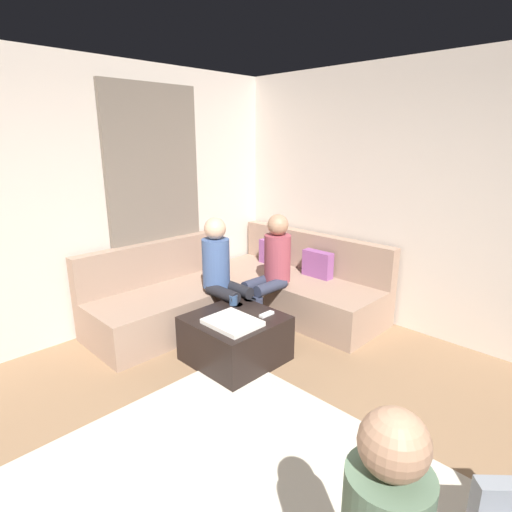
% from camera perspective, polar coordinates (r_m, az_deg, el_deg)
% --- Properties ---
extents(wall_back, '(6.00, 0.12, 2.70)m').
position_cam_1_polar(wall_back, '(4.22, 29.73, 5.73)').
color(wall_back, beige).
rests_on(wall_back, ground_plane).
extents(wall_left, '(0.12, 6.00, 2.70)m').
position_cam_1_polar(wall_left, '(4.20, -29.83, 5.68)').
color(wall_left, beige).
rests_on(wall_left, ground_plane).
extents(curtain_panel, '(0.06, 1.10, 2.50)m').
position_cam_1_polar(curtain_panel, '(4.64, -13.72, 6.88)').
color(curtain_panel, '#726659').
rests_on(curtain_panel, ground_plane).
extents(sectional_couch, '(2.10, 2.55, 0.87)m').
position_cam_1_polar(sectional_couch, '(4.64, -1.81, -5.08)').
color(sectional_couch, '#9E7F6B').
rests_on(sectional_couch, ground_plane).
extents(ottoman, '(0.76, 0.76, 0.42)m').
position_cam_1_polar(ottoman, '(3.79, -2.89, -11.34)').
color(ottoman, black).
rests_on(ottoman, ground_plane).
extents(folded_blanket, '(0.44, 0.36, 0.04)m').
position_cam_1_polar(folded_blanket, '(3.55, -3.28, -9.20)').
color(folded_blanket, white).
rests_on(folded_blanket, ottoman).
extents(coffee_mug, '(0.08, 0.08, 0.10)m').
position_cam_1_polar(coffee_mug, '(3.94, -3.17, -6.11)').
color(coffee_mug, '#334C72').
rests_on(coffee_mug, ottoman).
extents(game_remote, '(0.05, 0.15, 0.02)m').
position_cam_1_polar(game_remote, '(3.72, 1.49, -8.10)').
color(game_remote, white).
rests_on(game_remote, ottoman).
extents(person_on_couch_back, '(0.30, 0.60, 1.20)m').
position_cam_1_polar(person_on_couch_back, '(4.30, 2.12, -1.48)').
color(person_on_couch_back, '#2D3347').
rests_on(person_on_couch_back, ground_plane).
extents(person_on_couch_side, '(0.60, 0.30, 1.20)m').
position_cam_1_polar(person_on_couch_side, '(4.14, -4.69, -2.22)').
color(person_on_couch_side, black).
rests_on(person_on_couch_side, ground_plane).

